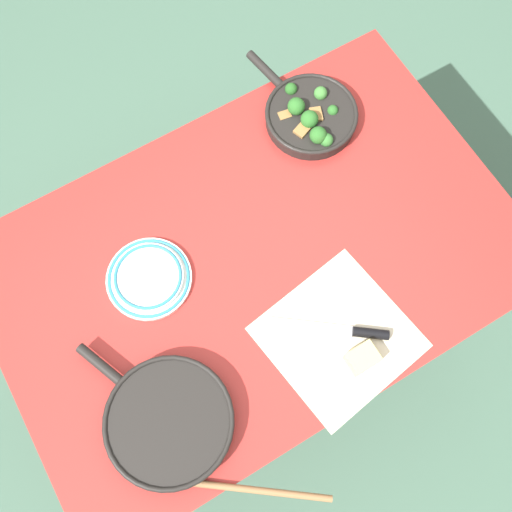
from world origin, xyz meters
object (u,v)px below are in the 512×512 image
skillet_broccoli (310,115)px  cheese_block (362,358)px  skillet_eggs (169,421)px  wooden_spoon (219,486)px  grater_knife (346,331)px  dinner_plate_stack (149,278)px

skillet_broccoli → cheese_block: size_ratio=5.39×
skillet_eggs → wooden_spoon: bearing=167.5°
grater_knife → dinner_plate_stack: dinner_plate_stack is taller
cheese_block → dinner_plate_stack: cheese_block is taller
grater_knife → cheese_block: bearing=121.9°
skillet_broccoli → wooden_spoon: (-0.66, -0.68, -0.02)m
wooden_spoon → dinner_plate_stack: dinner_plate_stack is taller
wooden_spoon → grater_knife: bearing=-124.8°
skillet_broccoli → dinner_plate_stack: bearing=98.1°
skillet_broccoli → grater_knife: size_ratio=1.58×
skillet_broccoli → wooden_spoon: bearing=126.5°
cheese_block → dinner_plate_stack: size_ratio=0.34×
grater_knife → cheese_block: 0.07m
skillet_broccoli → grater_knife: (-0.23, -0.53, -0.02)m
wooden_spoon → skillet_eggs: bearing=-44.0°
wooden_spoon → grater_knife: 0.45m
skillet_broccoli → skillet_eggs: skillet_broccoli is taller
skillet_eggs → grater_knife: size_ratio=1.67×
skillet_broccoli → dinner_plate_stack: (-0.58, -0.18, -0.01)m
skillet_broccoli → skillet_eggs: size_ratio=0.95×
skillet_broccoli → dinner_plate_stack: skillet_broccoli is taller
dinner_plate_stack → skillet_broccoli: bearing=17.4°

